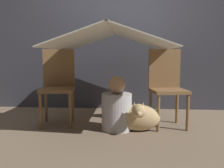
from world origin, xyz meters
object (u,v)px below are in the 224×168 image
object	(u,v)px
dog	(138,117)
chair_right	(167,84)
person_front	(117,108)
chair_left	(58,83)

from	to	relation	value
dog	chair_right	bearing A→B (deg)	38.03
person_front	chair_right	bearing A→B (deg)	21.44
chair_right	person_front	world-z (taller)	chair_right
chair_left	dog	world-z (taller)	chair_left
dog	chair_left	bearing A→B (deg)	164.46
chair_right	dog	world-z (taller)	chair_right
chair_left	chair_right	size ratio (longest dim) A/B	1.00
chair_right	dog	xyz separation A→B (m)	(-0.35, -0.28, -0.35)
chair_left	dog	xyz separation A→B (m)	(0.99, -0.28, -0.35)
chair_left	person_front	size ratio (longest dim) A/B	1.51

